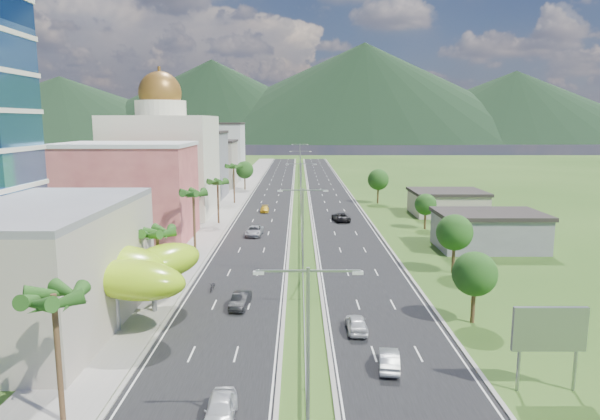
{
  "coord_description": "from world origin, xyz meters",
  "views": [
    {
      "loc": [
        -0.53,
        -53.32,
        18.89
      ],
      "look_at": [
        -0.32,
        18.35,
        7.0
      ],
      "focal_mm": 32.0,
      "sensor_mm": 36.0,
      "label": 1
    }
  ],
  "objects": [
    {
      "name": "midrise_grey",
      "position": [
        -27.0,
        80.0,
        8.0
      ],
      "size": [
        16.0,
        15.0,
        16.0
      ],
      "primitive_type": "cube",
      "color": "slate",
      "rests_on": "ground"
    },
    {
      "name": "car_silver_right",
      "position": [
        6.48,
        -14.59,
        0.75
      ],
      "size": [
        2.06,
        4.46,
        1.42
      ],
      "primitive_type": "imported",
      "rotation": [
        0.0,
        0.0,
        3.01
      ],
      "color": "#A4A8AC",
      "rests_on": "road_right"
    },
    {
      "name": "streetlight_median_e",
      "position": [
        0.0,
        140.0,
        6.75
      ],
      "size": [
        6.04,
        0.25,
        11.0
      ],
      "color": "gray",
      "rests_on": "ground"
    },
    {
      "name": "streetlight_median_d",
      "position": [
        0.0,
        95.0,
        6.75
      ],
      "size": [
        6.04,
        0.25,
        11.0
      ],
      "color": "gray",
      "rests_on": "ground"
    },
    {
      "name": "car_yellow_far_left",
      "position": [
        -7.68,
        57.79,
        0.67
      ],
      "size": [
        1.85,
        4.35,
        1.25
      ],
      "primitive_type": "imported",
      "rotation": [
        0.0,
        0.0,
        0.02
      ],
      "color": "gold",
      "rests_on": "road_left"
    },
    {
      "name": "leafy_tree_rc",
      "position": [
        22.0,
        40.0,
        4.37
      ],
      "size": [
        3.85,
        3.85,
        6.33
      ],
      "color": "#47301C",
      "rests_on": "ground"
    },
    {
      "name": "ground",
      "position": [
        0.0,
        0.0,
        0.0
      ],
      "size": [
        500.0,
        500.0,
        0.0
      ],
      "primitive_type": "plane",
      "color": "#2D5119",
      "rests_on": "ground"
    },
    {
      "name": "car_dark_far_right",
      "position": [
        7.58,
        47.37,
        0.86
      ],
      "size": [
        3.61,
        6.23,
        1.63
      ],
      "primitive_type": "imported",
      "rotation": [
        0.0,
        0.0,
        3.3
      ],
      "color": "black",
      "rests_on": "road_right"
    },
    {
      "name": "streetlight_median_b",
      "position": [
        0.0,
        10.0,
        6.75
      ],
      "size": [
        6.04,
        0.25,
        11.0
      ],
      "color": "gray",
      "rests_on": "ground"
    },
    {
      "name": "palm_tree_c",
      "position": [
        -15.5,
        22.0,
        8.5
      ],
      "size": [
        3.6,
        3.6,
        9.6
      ],
      "color": "#47301C",
      "rests_on": "ground"
    },
    {
      "name": "midrise_white",
      "position": [
        -27.0,
        125.0,
        9.0
      ],
      "size": [
        16.0,
        15.0,
        18.0
      ],
      "primitive_type": "cube",
      "color": "silver",
      "rests_on": "ground"
    },
    {
      "name": "car_dark_left",
      "position": [
        -6.49,
        -0.8,
        0.79
      ],
      "size": [
        2.05,
        4.7,
        1.5
      ],
      "primitive_type": "imported",
      "rotation": [
        0.0,
        0.0,
        -0.1
      ],
      "color": "black",
      "rests_on": "road_left"
    },
    {
      "name": "palm_tree_b",
      "position": [
        -15.5,
        2.0,
        7.06
      ],
      "size": [
        3.6,
        3.6,
        8.1
      ],
      "color": "#47301C",
      "rests_on": "ground"
    },
    {
      "name": "car_silver_mid_left",
      "position": [
        -7.92,
        34.2,
        0.83
      ],
      "size": [
        3.01,
        5.83,
        1.57
      ],
      "primitive_type": "imported",
      "rotation": [
        0.0,
        0.0,
        -0.07
      ],
      "color": "#9FA1A6",
      "rests_on": "road_left"
    },
    {
      "name": "midrise_beige",
      "position": [
        -27.0,
        102.0,
        6.5
      ],
      "size": [
        16.0,
        15.0,
        13.0
      ],
      "primitive_type": "cube",
      "color": "#B2A693",
      "rests_on": "ground"
    },
    {
      "name": "lime_canopy",
      "position": [
        -20.0,
        -4.0,
        4.99
      ],
      "size": [
        18.0,
        15.0,
        7.4
      ],
      "color": "#9AD014",
      "rests_on": "ground"
    },
    {
      "name": "domed_building",
      "position": [
        -28.0,
        55.0,
        11.35
      ],
      "size": [
        20.0,
        20.0,
        28.7
      ],
      "color": "beige",
      "rests_on": "ground"
    },
    {
      "name": "palm_tree_e",
      "position": [
        -15.5,
        70.0,
        8.31
      ],
      "size": [
        3.6,
        3.6,
        9.4
      ],
      "color": "#47301C",
      "rests_on": "ground"
    },
    {
      "name": "leafy_tree_ra",
      "position": [
        16.0,
        -5.0,
        4.78
      ],
      "size": [
        4.2,
        4.2,
        6.9
      ],
      "color": "#47301C",
      "rests_on": "ground"
    },
    {
      "name": "pink_shophouse",
      "position": [
        -28.0,
        32.0,
        7.5
      ],
      "size": [
        20.0,
        15.0,
        15.0
      ],
      "primitive_type": "cube",
      "color": "#B3494A",
      "rests_on": "ground"
    },
    {
      "name": "leafy_tree_rd",
      "position": [
        18.0,
        70.0,
        5.58
      ],
      "size": [
        4.9,
        4.9,
        8.05
      ],
      "color": "#47301C",
      "rests_on": "ground"
    },
    {
      "name": "streetlight_median_c",
      "position": [
        0.0,
        50.0,
        6.75
      ],
      "size": [
        6.04,
        0.25,
        11.0
      ],
      "color": "gray",
      "rests_on": "ground"
    },
    {
      "name": "billboard",
      "position": [
        17.0,
        -18.0,
        4.42
      ],
      "size": [
        5.2,
        0.35,
        6.2
      ],
      "color": "gray",
      "rests_on": "ground"
    },
    {
      "name": "road_left",
      "position": [
        -7.5,
        90.0,
        0.02
      ],
      "size": [
        11.0,
        260.0,
        0.04
      ],
      "primitive_type": "cube",
      "color": "black",
      "rests_on": "ground"
    },
    {
      "name": "car_white_near_left",
      "position": [
        -5.5,
        -21.94,
        0.85
      ],
      "size": [
        1.99,
        4.76,
        1.61
      ],
      "primitive_type": "imported",
      "rotation": [
        0.0,
        0.0,
        0.02
      ],
      "color": "silver",
      "rests_on": "road_left"
    },
    {
      "name": "shed_far",
      "position": [
        30.0,
        55.0,
        2.2
      ],
      "size": [
        14.0,
        12.0,
        4.4
      ],
      "primitive_type": "cube",
      "color": "#B2A693",
      "rests_on": "ground"
    },
    {
      "name": "leafy_tree_lfar",
      "position": [
        -15.5,
        95.0,
        5.58
      ],
      "size": [
        4.9,
        4.9,
        8.05
      ],
      "color": "#47301C",
      "rests_on": "ground"
    },
    {
      "name": "shed_near",
      "position": [
        28.0,
        25.0,
        2.5
      ],
      "size": [
        15.0,
        10.0,
        5.0
      ],
      "primitive_type": "cube",
      "color": "slate",
      "rests_on": "ground"
    },
    {
      "name": "motorcycle",
      "position": [
        -10.23,
        4.74,
        0.68
      ],
      "size": [
        0.79,
        2.04,
        1.27
      ],
      "primitive_type": "imported",
      "rotation": [
        0.0,
        0.0,
        -0.1
      ],
      "color": "black",
      "rests_on": "road_left"
    },
    {
      "name": "palm_tree_a",
      "position": [
        -15.5,
        -22.0,
        8.02
      ],
      "size": [
        3.6,
        3.6,
        9.1
      ],
      "color": "#47301C",
      "rests_on": "ground"
    },
    {
      "name": "car_white_near_right",
      "position": [
        4.74,
        -7.21,
        0.8
      ],
      "size": [
        1.82,
        4.49,
        1.53
      ],
      "primitive_type": "imported",
      "rotation": [
        0.0,
        0.0,
        3.14
      ],
      "color": "silver",
      "rests_on": "road_right"
    },
    {
      "name": "sidewalk_left",
      "position": [
        -17.0,
        90.0,
        0.06
      ],
      "size": [
        7.0,
        260.0,
        0.12
      ],
      "primitive_type": "cube",
      "color": "gray",
      "rests_on": "ground"
    },
    {
      "name": "leafy_tree_rb",
      "position": [
        19.0,
        12.0,
        5.18
      ],
      "size": [
        4.55,
        4.55,
        7.47
      ],
      "color": "#47301C",
      "rests_on": "ground"
    },
    {
      "name": "palm_tree_d",
      "position": [
        -15.5,
        45.0,
        7.54
      ],
      "size": [
        3.6,
        3.6,
        8.6
      ],
      "color": "#47301C",
      "rests_on": "ground"
    },
    {
      "name": "road_right",
      "position": [
        7.5,
        90.0,
        0.02
      ],
      "size": [
        11.0,
        260.0,
        0.04
      ],
      "primitive_type": "cube",
      "color": "black",
      "rests_on": "ground"
    },
    {
      "name": "streetlight_median_a",
      "position": [
        0.0,
        -25.0,
        6.75
      ],
      "size": [
        6.04,
        0.25,
        11.0
      ],
      "color": "gray",
      "rests_on": "ground"
    },
    {
      "name": "mountain_ridge",
      "position": [
        60.0,
        450.0,
        0.0
      ],
      "size": [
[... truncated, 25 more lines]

